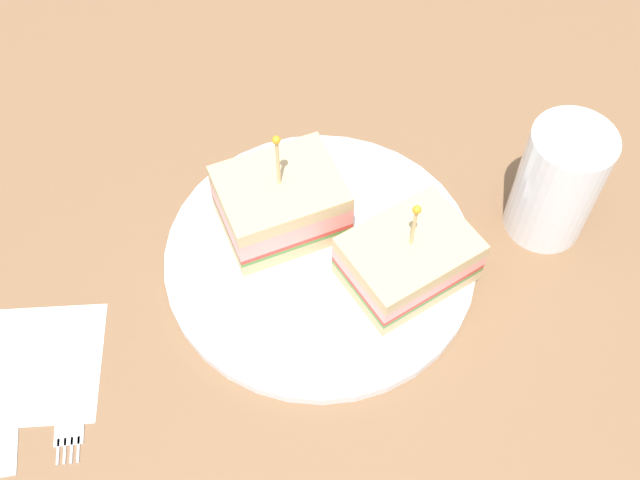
{
  "coord_description": "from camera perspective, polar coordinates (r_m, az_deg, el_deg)",
  "views": [
    {
      "loc": [
        29.65,
        -20.21,
        56.88
      ],
      "look_at": [
        0.0,
        0.0,
        3.05
      ],
      "focal_mm": 43.44,
      "sensor_mm": 36.0,
      "label": 1
    }
  ],
  "objects": [
    {
      "name": "sandwich_half_back",
      "position": [
        0.64,
        6.51,
        -1.4
      ],
      "size": [
        7.7,
        10.26,
        9.64
      ],
      "color": "tan",
      "rests_on": "plate"
    },
    {
      "name": "napkin",
      "position": [
        0.66,
        -19.76,
        -8.59
      ],
      "size": [
        13.7,
        13.34,
        0.15
      ],
      "primitive_type": "cube",
      "rotation": [
        0.0,
        0.0,
        5.75
      ],
      "color": "beige",
      "rests_on": "ground_plane"
    },
    {
      "name": "ground_plane",
      "position": [
        0.68,
        0.0,
        -1.89
      ],
      "size": [
        104.62,
        104.62,
        2.0
      ],
      "primitive_type": "cube",
      "color": "brown"
    },
    {
      "name": "sandwich_half_front",
      "position": [
        0.66,
        -2.91,
        2.71
      ],
      "size": [
        9.73,
        11.42,
        11.42
      ],
      "color": "tan",
      "rests_on": "plate"
    },
    {
      "name": "knife",
      "position": [
        0.65,
        -21.93,
        -11.39
      ],
      "size": [
        11.45,
        5.98,
        0.35
      ],
      "color": "silver",
      "rests_on": "ground_plane"
    },
    {
      "name": "fork",
      "position": [
        0.64,
        -17.91,
        -11.46
      ],
      "size": [
        11.25,
        6.5,
        0.35
      ],
      "color": "silver",
      "rests_on": "ground_plane"
    },
    {
      "name": "plate",
      "position": [
        0.67,
        0.0,
        -1.2
      ],
      "size": [
        26.71,
        26.71,
        1.05
      ],
      "primitive_type": "cylinder",
      "color": "white",
      "rests_on": "ground_plane"
    },
    {
      "name": "drink_glass",
      "position": [
        0.68,
        17.0,
        3.76
      ],
      "size": [
        6.93,
        6.93,
        11.35
      ],
      "color": "#B74C33",
      "rests_on": "ground_plane"
    }
  ]
}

